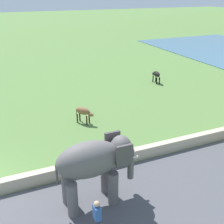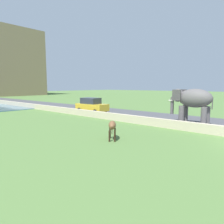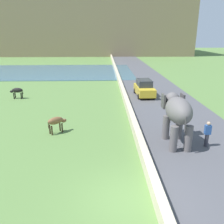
% 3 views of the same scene
% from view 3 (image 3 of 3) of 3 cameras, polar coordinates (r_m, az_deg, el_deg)
% --- Properties ---
extents(ground_plane, '(220.00, 220.00, 0.00)m').
position_cam_3_polar(ground_plane, '(10.41, 3.69, -20.28)').
color(ground_plane, '#567A3D').
extents(road_surface, '(7.00, 120.00, 0.06)m').
position_cam_3_polar(road_surface, '(29.42, 9.76, 5.36)').
color(road_surface, '#4C4C51').
rests_on(road_surface, ground).
extents(barrier_wall, '(0.40, 110.00, 0.66)m').
position_cam_3_polar(barrier_wall, '(26.89, 2.64, 5.05)').
color(barrier_wall, beige).
rests_on(barrier_wall, ground).
extents(lake, '(36.00, 18.00, 0.08)m').
position_cam_3_polar(lake, '(45.45, -18.88, 9.18)').
color(lake, '#426B84').
rests_on(lake, ground).
extents(hill_distant, '(64.00, 28.00, 21.37)m').
position_cam_3_polar(hill_distant, '(85.55, -5.69, 21.04)').
color(hill_distant, '#897556').
rests_on(hill_distant, ground).
extents(elephant, '(1.40, 3.47, 2.99)m').
position_cam_3_polar(elephant, '(14.62, 15.40, -0.10)').
color(elephant, '#605B5B').
rests_on(elephant, ground).
extents(person_beside_elephant, '(0.36, 0.22, 1.63)m').
position_cam_3_polar(person_beside_elephant, '(15.14, 21.94, -4.87)').
color(person_beside_elephant, '#33333D').
rests_on(person_beside_elephant, ground).
extents(car_yellow, '(1.90, 4.05, 1.80)m').
position_cam_3_polar(car_yellow, '(25.98, 7.76, 5.71)').
color(car_yellow, gold).
rests_on(car_yellow, ground).
extents(cow_brown, '(1.29, 1.13, 1.15)m').
position_cam_3_polar(cow_brown, '(16.53, -13.28, -2.20)').
color(cow_brown, brown).
rests_on(cow_brown, ground).
extents(cow_black, '(1.41, 0.53, 1.15)m').
position_cam_3_polar(cow_black, '(26.69, -21.87, 4.76)').
color(cow_black, black).
rests_on(cow_black, ground).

